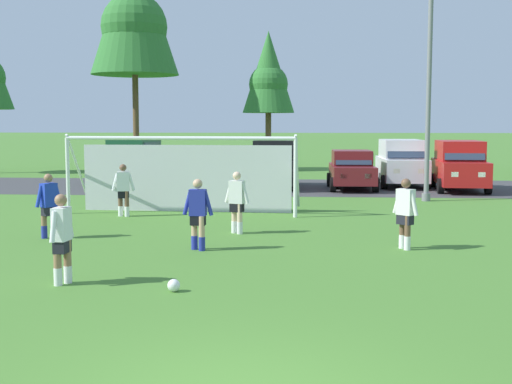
# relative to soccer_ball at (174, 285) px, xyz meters

# --- Properties ---
(ground_plane) EXTENTS (400.00, 400.00, 0.00)m
(ground_plane) POSITION_rel_soccer_ball_xyz_m (1.56, 10.44, -0.11)
(ground_plane) COLOR #477A2D
(parking_lot_strip) EXTENTS (52.00, 8.40, 0.01)m
(parking_lot_strip) POSITION_rel_soccer_ball_xyz_m (1.56, 19.56, -0.11)
(parking_lot_strip) COLOR #3D3D3F
(parking_lot_strip) RESTS_ON ground
(soccer_ball) EXTENTS (0.22, 0.22, 0.22)m
(soccer_ball) POSITION_rel_soccer_ball_xyz_m (0.00, 0.00, 0.00)
(soccer_ball) COLOR white
(soccer_ball) RESTS_ON ground
(soccer_goal) EXTENTS (7.50, 2.27, 2.57)m
(soccer_goal) POSITION_rel_soccer_ball_xyz_m (-1.70, 10.39, 1.18)
(soccer_goal) COLOR white
(soccer_goal) RESTS_ON ground
(player_striker_near) EXTENTS (0.55, 0.61, 1.64)m
(player_striker_near) POSITION_rel_soccer_ball_xyz_m (-4.21, 5.15, 0.71)
(player_striker_near) COLOR #936B4C
(player_striker_near) RESTS_ON ground
(player_midfield_center) EXTENTS (0.73, 0.29, 1.64)m
(player_midfield_center) POSITION_rel_soccer_ball_xyz_m (-0.20, 3.84, 0.71)
(player_midfield_center) COLOR tan
(player_midfield_center) RESTS_ON ground
(player_defender_far) EXTENTS (0.75, 0.32, 1.64)m
(player_defender_far) POSITION_rel_soccer_ball_xyz_m (-3.43, 9.25, 0.71)
(player_defender_far) COLOR brown
(player_defender_far) RESTS_ON ground
(player_winger_left) EXTENTS (0.55, 0.61, 1.64)m
(player_winger_left) POSITION_rel_soccer_ball_xyz_m (4.54, 4.31, 0.71)
(player_winger_left) COLOR brown
(player_winger_left) RESTS_ON ground
(player_winger_right) EXTENTS (0.27, 0.73, 1.64)m
(player_winger_right) POSITION_rel_soccer_ball_xyz_m (-2.10, 0.38, 0.71)
(player_winger_right) COLOR #936B4C
(player_winger_right) RESTS_ON ground
(player_trailing_back) EXTENTS (0.70, 0.37, 1.64)m
(player_trailing_back) POSITION_rel_soccer_ball_xyz_m (0.44, 6.24, 0.71)
(player_trailing_back) COLOR beige
(player_trailing_back) RESTS_ON ground
(parked_car_slot_far_left) EXTENTS (2.40, 4.73, 2.16)m
(parked_car_slot_far_left) POSITION_rel_soccer_ball_xyz_m (-5.99, 20.33, 1.00)
(parked_car_slot_far_left) COLOR #194C2D
(parked_car_slot_far_left) RESTS_ON ground
(parked_car_slot_left) EXTENTS (2.09, 4.23, 1.72)m
(parked_car_slot_left) POSITION_rel_soccer_ball_xyz_m (-2.78, 19.28, 0.77)
(parked_car_slot_left) COLOR #B2B2BC
(parked_car_slot_left) RESTS_ON ground
(parked_car_slot_center_left) EXTENTS (2.15, 4.60, 2.16)m
(parked_car_slot_center_left) POSITION_rel_soccer_ball_xyz_m (0.81, 19.13, 1.00)
(parked_car_slot_center_left) COLOR black
(parked_car_slot_center_left) RESTS_ON ground
(parked_car_slot_center) EXTENTS (2.11, 4.24, 1.72)m
(parked_car_slot_center) POSITION_rel_soccer_ball_xyz_m (4.26, 18.66, 0.77)
(parked_car_slot_center) COLOR maroon
(parked_car_slot_center) RESTS_ON ground
(parked_car_slot_center_right) EXTENTS (2.16, 4.61, 2.16)m
(parked_car_slot_center_right) POSITION_rel_soccer_ball_xyz_m (6.64, 20.28, 1.00)
(parked_car_slot_center_right) COLOR silver
(parked_car_slot_center_right) RESTS_ON ground
(parked_car_slot_right) EXTENTS (2.37, 4.72, 2.16)m
(parked_car_slot_right) POSITION_rel_soccer_ball_xyz_m (8.88, 18.44, 1.00)
(parked_car_slot_right) COLOR red
(parked_car_slot_right) RESTS_ON ground
(tree_mid_left) EXTENTS (5.24, 5.24, 13.96)m
(tree_mid_left) POSITION_rel_soccer_ball_xyz_m (-8.05, 28.86, 9.50)
(tree_mid_left) COLOR brown
(tree_mid_left) RESTS_ON ground
(tree_center_back) EXTENTS (3.22, 3.22, 8.59)m
(tree_center_back) POSITION_rel_soccer_ball_xyz_m (-0.14, 30.69, 5.78)
(tree_center_back) COLOR brown
(tree_center_back) RESTS_ON ground
(street_lamp) EXTENTS (2.00, 0.32, 8.23)m
(street_lamp) POSITION_rel_soccer_ball_xyz_m (6.91, 14.26, 4.15)
(street_lamp) COLOR slate
(street_lamp) RESTS_ON ground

